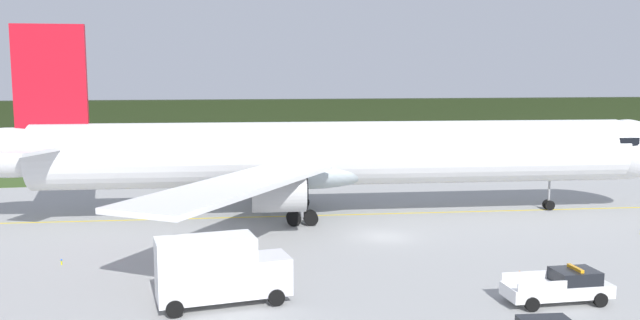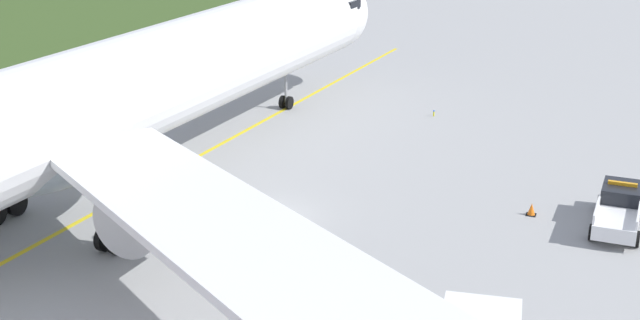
# 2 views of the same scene
# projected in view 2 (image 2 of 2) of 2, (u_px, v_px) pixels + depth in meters

# --- Properties ---
(ground) EXTENTS (320.00, 320.00, 0.00)m
(ground) POSITION_uv_depth(u_px,v_px,m) (272.00, 217.00, 42.90)
(ground) COLOR #999999
(taxiway_centerline_main) EXTENTS (82.09, 6.62, 0.01)m
(taxiway_centerline_main) POSITION_uv_depth(u_px,v_px,m) (108.00, 205.00, 44.34)
(taxiway_centerline_main) COLOR yellow
(taxiway_centerline_main) RESTS_ON ground
(airliner) EXTENTS (61.90, 44.73, 16.40)m
(airliner) POSITION_uv_depth(u_px,v_px,m) (90.00, 107.00, 41.99)
(airliner) COLOR white
(airliner) RESTS_ON ground
(ops_pickup_truck) EXTENTS (5.75, 2.31, 1.94)m
(ops_pickup_truck) POSITION_uv_depth(u_px,v_px,m) (619.00, 208.00, 41.70)
(ops_pickup_truck) COLOR white
(ops_pickup_truck) RESTS_ON ground
(apron_cone) EXTENTS (0.49, 0.49, 0.62)m
(apron_cone) POSITION_uv_depth(u_px,v_px,m) (531.00, 209.00, 43.10)
(apron_cone) COLOR black
(apron_cone) RESTS_ON ground
(taxiway_edge_light_east) EXTENTS (0.12, 0.12, 0.44)m
(taxiway_edge_light_east) POSITION_uv_depth(u_px,v_px,m) (434.00, 113.00, 59.11)
(taxiway_edge_light_east) COLOR yellow
(taxiway_edge_light_east) RESTS_ON ground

